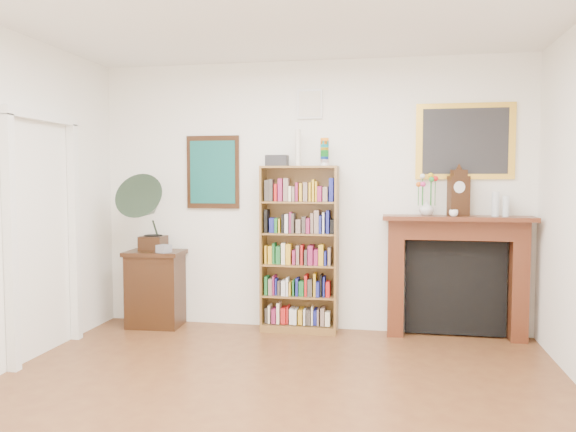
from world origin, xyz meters
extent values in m
cube|color=brown|center=(0.00, 0.00, -0.01)|extent=(4.50, 5.00, 0.01)
cube|color=white|center=(0.00, 2.50, 1.40)|extent=(4.50, 0.01, 2.80)
cube|color=white|center=(-2.21, 0.73, 1.05)|extent=(0.08, 0.08, 2.10)
cube|color=white|center=(-2.21, 1.67, 1.05)|extent=(0.08, 0.08, 2.10)
cube|color=white|center=(-2.21, 1.20, 2.13)|extent=(0.08, 1.02, 0.08)
cube|color=black|center=(-1.05, 2.48, 1.65)|extent=(0.58, 0.03, 0.78)
cube|color=#11544F|center=(-1.05, 2.46, 1.65)|extent=(0.50, 0.01, 0.67)
cube|color=white|center=(0.00, 2.48, 2.35)|extent=(0.26, 0.03, 0.30)
cube|color=silver|center=(0.00, 2.46, 2.35)|extent=(0.22, 0.01, 0.26)
cube|color=gold|center=(1.55, 2.48, 1.95)|extent=(0.95, 0.03, 0.75)
cube|color=#262628|center=(1.55, 2.46, 1.95)|extent=(0.82, 0.01, 0.65)
cube|color=brown|center=(-0.47, 2.34, 0.85)|extent=(0.02, 0.28, 1.71)
cube|color=brown|center=(0.30, 2.34, 0.85)|extent=(0.02, 0.28, 1.71)
cube|color=brown|center=(-0.08, 2.34, 1.70)|extent=(0.79, 0.28, 0.02)
cube|color=brown|center=(-0.08, 2.34, 0.04)|extent=(0.79, 0.28, 0.07)
cube|color=brown|center=(-0.08, 2.47, 0.85)|extent=(0.79, 0.02, 1.71)
cube|color=brown|center=(-0.08, 2.34, 0.37)|extent=(0.74, 0.26, 0.02)
cube|color=brown|center=(-0.08, 2.34, 0.69)|extent=(0.74, 0.26, 0.02)
cube|color=brown|center=(-0.08, 2.34, 1.02)|extent=(0.74, 0.26, 0.02)
cube|color=brown|center=(-0.08, 2.34, 1.34)|extent=(0.74, 0.26, 0.02)
cube|color=black|center=(-1.63, 2.26, 0.41)|extent=(0.62, 0.46, 0.81)
cube|color=#452110|center=(0.89, 2.37, 0.59)|extent=(0.16, 0.21, 1.17)
cube|color=#452110|center=(2.07, 2.37, 0.59)|extent=(0.16, 0.21, 1.17)
cube|color=#452110|center=(1.48, 2.37, 1.08)|extent=(1.33, 0.22, 0.19)
cube|color=#452110|center=(1.48, 2.33, 1.20)|extent=(1.44, 0.34, 0.04)
cube|color=black|center=(1.48, 2.44, 0.49)|extent=(0.97, 0.09, 0.94)
cube|color=black|center=(-1.67, 2.32, 0.89)|extent=(0.25, 0.25, 0.15)
cylinder|color=black|center=(-1.67, 2.32, 0.97)|extent=(0.19, 0.19, 0.01)
cone|color=#2A3C2E|center=(-1.67, 2.17, 1.31)|extent=(0.51, 0.63, 0.64)
cube|color=#A3A2AE|center=(-1.48, 2.15, 0.85)|extent=(0.16, 0.16, 0.08)
cube|color=black|center=(1.48, 2.36, 1.41)|extent=(0.22, 0.16, 0.39)
cylinder|color=white|center=(1.48, 2.30, 1.50)|extent=(0.11, 0.05, 0.11)
cube|color=black|center=(1.48, 2.36, 1.63)|extent=(0.16, 0.13, 0.07)
imported|color=silver|center=(1.18, 2.36, 1.29)|extent=(0.17, 0.17, 0.15)
imported|color=white|center=(1.43, 2.24, 1.25)|extent=(0.11, 0.11, 0.07)
cylinder|color=silver|center=(1.83, 2.35, 1.34)|extent=(0.07, 0.07, 0.24)
cylinder|color=silver|center=(1.93, 2.35, 1.32)|extent=(0.06, 0.06, 0.20)
camera|label=1|loc=(0.82, -3.32, 1.58)|focal=35.00mm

